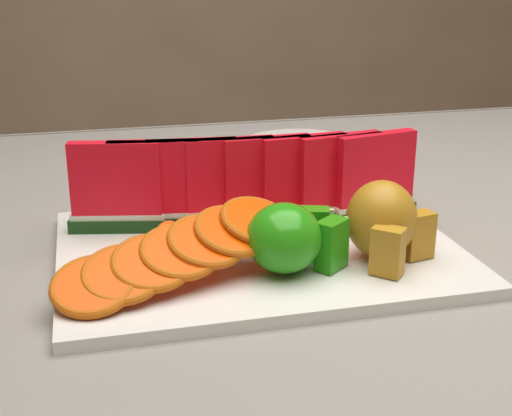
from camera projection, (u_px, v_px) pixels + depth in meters
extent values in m
cube|color=#4A2916|center=(319.00, 236.00, 0.84)|extent=(1.40, 0.90, 0.03)
cube|color=slate|center=(320.00, 221.00, 0.84)|extent=(1.52, 1.02, 0.01)
cube|color=slate|center=(231.00, 175.00, 1.34)|extent=(1.52, 0.01, 0.20)
cube|color=silver|center=(258.00, 251.00, 0.73)|extent=(0.40, 0.30, 0.01)
ellipsoid|color=#408A19|center=(284.00, 238.00, 0.66)|extent=(0.09, 0.09, 0.07)
cube|color=#408A19|center=(332.00, 244.00, 0.67)|extent=(0.04, 0.03, 0.05)
cube|color=beige|center=(338.00, 244.00, 0.67)|extent=(0.03, 0.02, 0.05)
cube|color=#408A19|center=(313.00, 232.00, 0.70)|extent=(0.04, 0.03, 0.05)
cube|color=beige|center=(319.00, 231.00, 0.70)|extent=(0.03, 0.01, 0.05)
ellipsoid|color=olive|center=(381.00, 219.00, 0.69)|extent=(0.09, 0.09, 0.08)
cube|color=olive|center=(388.00, 251.00, 0.65)|extent=(0.03, 0.03, 0.05)
cube|color=olive|center=(418.00, 235.00, 0.69)|extent=(0.03, 0.02, 0.05)
cylinder|color=silver|center=(299.00, 145.00, 1.14)|extent=(0.23, 0.23, 0.01)
cube|color=silver|center=(145.00, 186.00, 0.95)|extent=(0.04, 0.17, 0.00)
cube|color=silver|center=(136.00, 168.00, 1.03)|extent=(0.01, 0.04, 0.00)
cube|color=silver|center=(139.00, 168.00, 1.03)|extent=(0.01, 0.04, 0.00)
cube|color=silver|center=(143.00, 167.00, 1.03)|extent=(0.01, 0.04, 0.00)
cube|color=#11390E|center=(119.00, 225.00, 0.76)|extent=(0.11, 0.04, 0.01)
cube|color=silver|center=(118.00, 216.00, 0.76)|extent=(0.10, 0.04, 0.01)
cube|color=red|center=(116.00, 178.00, 0.75)|extent=(0.10, 0.04, 0.08)
cube|color=#11390E|center=(157.00, 223.00, 0.77)|extent=(0.11, 0.04, 0.01)
cube|color=silver|center=(156.00, 214.00, 0.77)|extent=(0.10, 0.03, 0.01)
cube|color=red|center=(154.00, 177.00, 0.75)|extent=(0.10, 0.03, 0.08)
cube|color=#11390E|center=(194.00, 221.00, 0.77)|extent=(0.11, 0.03, 0.01)
cube|color=silver|center=(193.00, 212.00, 0.77)|extent=(0.10, 0.03, 0.01)
cube|color=red|center=(192.00, 175.00, 0.76)|extent=(0.10, 0.02, 0.08)
cube|color=#11390E|center=(231.00, 219.00, 0.78)|extent=(0.11, 0.02, 0.01)
cube|color=silver|center=(230.00, 211.00, 0.78)|extent=(0.10, 0.02, 0.01)
cube|color=red|center=(230.00, 174.00, 0.76)|extent=(0.10, 0.02, 0.08)
cube|color=#11390E|center=(267.00, 217.00, 0.78)|extent=(0.11, 0.02, 0.01)
cube|color=silver|center=(267.00, 209.00, 0.78)|extent=(0.10, 0.02, 0.01)
cube|color=red|center=(267.00, 172.00, 0.77)|extent=(0.10, 0.02, 0.08)
cube|color=#11390E|center=(303.00, 216.00, 0.79)|extent=(0.11, 0.03, 0.01)
cube|color=silver|center=(303.00, 207.00, 0.79)|extent=(0.10, 0.03, 0.01)
cube|color=red|center=(304.00, 171.00, 0.77)|extent=(0.10, 0.02, 0.08)
cube|color=#11390E|center=(338.00, 214.00, 0.79)|extent=(0.11, 0.04, 0.01)
cube|color=silver|center=(338.00, 206.00, 0.79)|extent=(0.10, 0.03, 0.01)
cube|color=red|center=(340.00, 169.00, 0.78)|extent=(0.10, 0.03, 0.08)
cube|color=#11390E|center=(373.00, 212.00, 0.80)|extent=(0.11, 0.04, 0.01)
cube|color=silver|center=(373.00, 204.00, 0.80)|extent=(0.10, 0.04, 0.01)
cube|color=red|center=(375.00, 168.00, 0.78)|extent=(0.10, 0.04, 0.08)
cylinder|color=#DF510A|center=(93.00, 286.00, 0.60)|extent=(0.08, 0.08, 0.03)
torus|color=#C32701|center=(93.00, 286.00, 0.60)|extent=(0.09, 0.09, 0.03)
cylinder|color=#DF510A|center=(123.00, 274.00, 0.61)|extent=(0.07, 0.07, 0.03)
torus|color=#C32701|center=(123.00, 274.00, 0.61)|extent=(0.08, 0.08, 0.03)
cylinder|color=#DF510A|center=(152.00, 262.00, 0.63)|extent=(0.07, 0.07, 0.03)
torus|color=#C32701|center=(152.00, 262.00, 0.63)|extent=(0.08, 0.08, 0.03)
cylinder|color=#DF510A|center=(180.00, 251.00, 0.64)|extent=(0.08, 0.07, 0.03)
torus|color=#C32701|center=(180.00, 251.00, 0.64)|extent=(0.08, 0.08, 0.03)
cylinder|color=#DF510A|center=(207.00, 241.00, 0.65)|extent=(0.08, 0.08, 0.03)
torus|color=#C32701|center=(207.00, 241.00, 0.65)|extent=(0.09, 0.09, 0.03)
cylinder|color=#DF510A|center=(233.00, 231.00, 0.66)|extent=(0.09, 0.09, 0.03)
torus|color=#C32701|center=(233.00, 231.00, 0.66)|extent=(0.10, 0.10, 0.03)
cylinder|color=#DF510A|center=(258.00, 221.00, 0.67)|extent=(0.09, 0.09, 0.03)
torus|color=#C32701|center=(258.00, 221.00, 0.67)|extent=(0.10, 0.10, 0.03)
cylinder|color=#DF510A|center=(139.00, 202.00, 0.81)|extent=(0.07, 0.07, 0.03)
torus|color=#C32701|center=(139.00, 202.00, 0.81)|extent=(0.08, 0.08, 0.03)
cylinder|color=#DF510A|center=(180.00, 196.00, 0.82)|extent=(0.08, 0.08, 0.03)
torus|color=#C32701|center=(180.00, 196.00, 0.82)|extent=(0.09, 0.09, 0.03)
cylinder|color=#DF510A|center=(221.00, 191.00, 0.83)|extent=(0.08, 0.08, 0.03)
torus|color=#C32701|center=(221.00, 191.00, 0.83)|extent=(0.09, 0.09, 0.03)
cylinder|color=#DF510A|center=(261.00, 185.00, 0.84)|extent=(0.09, 0.09, 0.03)
torus|color=#C32701|center=(261.00, 185.00, 0.84)|extent=(0.10, 0.10, 0.03)
cylinder|color=#DF510A|center=(300.00, 180.00, 0.85)|extent=(0.09, 0.09, 0.03)
torus|color=#C32701|center=(300.00, 180.00, 0.85)|extent=(0.10, 0.10, 0.03)
cylinder|color=#DF510A|center=(338.00, 175.00, 0.86)|extent=(0.09, 0.09, 0.03)
torus|color=#C32701|center=(338.00, 175.00, 0.86)|extent=(0.11, 0.11, 0.03)
cylinder|color=#DF510A|center=(375.00, 170.00, 0.87)|extent=(0.10, 0.10, 0.03)
torus|color=#C32701|center=(375.00, 170.00, 0.87)|extent=(0.11, 0.11, 0.03)
ellipsoid|color=#EC600B|center=(166.00, 232.00, 0.73)|extent=(0.04, 0.04, 0.02)
ellipsoid|color=#EC600B|center=(183.00, 238.00, 0.71)|extent=(0.04, 0.03, 0.02)
ellipsoid|color=#EC600B|center=(222.00, 238.00, 0.71)|extent=(0.04, 0.03, 0.02)
ellipsoid|color=#EC600B|center=(246.00, 237.00, 0.72)|extent=(0.04, 0.03, 0.02)
ellipsoid|color=#EC600B|center=(259.00, 236.00, 0.72)|extent=(0.04, 0.03, 0.02)
ellipsoid|color=#EC600B|center=(283.00, 227.00, 0.74)|extent=(0.03, 0.04, 0.02)
ellipsoid|color=#EC600B|center=(307.00, 231.00, 0.73)|extent=(0.03, 0.04, 0.02)
ellipsoid|color=#EC600B|center=(326.00, 231.00, 0.73)|extent=(0.02, 0.04, 0.02)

